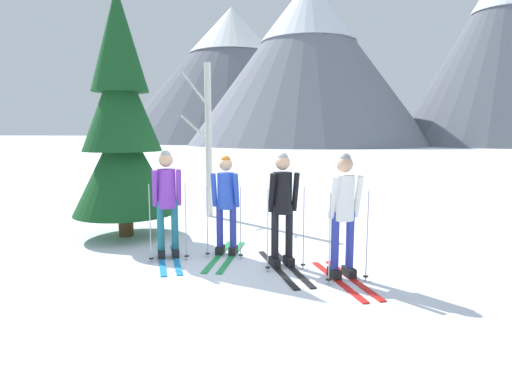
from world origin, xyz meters
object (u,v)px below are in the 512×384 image
Objects in this scene: skier_in_blue at (226,200)px; birch_tree_tall at (208,139)px; skier_in_black at (283,206)px; skier_in_white at (344,211)px; skier_in_purple at (167,200)px; pine_tree_near at (122,126)px.

birch_tree_tall reaches higher than skier_in_blue.
skier_in_white reaches higher than skier_in_black.
birch_tree_tall is (-0.42, 3.43, 0.89)m from skier_in_purple.
skier_in_white is 0.48× the size of birch_tree_tall.
birch_tree_tall is (-2.25, 3.51, 0.90)m from skier_in_black.
skier_in_white is at bearing -23.26° from skier_in_blue.
skier_in_white reaches higher than skier_in_blue.
skier_in_purple is 0.98× the size of skier_in_black.
skier_in_white is 0.37× the size of pine_tree_near.
skier_in_purple reaches higher than skier_in_black.
pine_tree_near is (-3.22, 1.31, 1.18)m from skier_in_black.
skier_in_black is at bearing -22.13° from pine_tree_near.
skier_in_black is 3.67m from pine_tree_near.
skier_in_purple is 1.00× the size of skier_in_white.
skier_in_blue is at bearing 156.74° from skier_in_white.
skier_in_blue is at bearing 155.20° from skier_in_black.
skier_in_black is at bearing -57.33° from birch_tree_tall.
skier_in_purple is at bearing 170.98° from skier_in_white.
skier_in_white is at bearing -50.96° from birch_tree_tall.
skier_in_white is (1.85, -0.80, 0.04)m from skier_in_blue.
pine_tree_near is 2.42m from birch_tree_tall.
skier_in_purple reaches higher than skier_in_blue.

